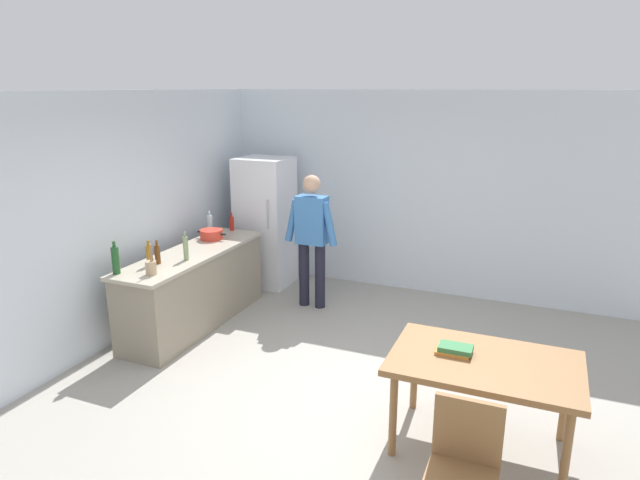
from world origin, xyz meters
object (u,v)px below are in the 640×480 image
(dining_table, at_px, (484,370))
(bottle_water_clear, at_px, (210,224))
(bottle_wine_green, at_px, (116,260))
(bottle_sauce_red, at_px, (232,223))
(bottle_beer_brown, at_px, (157,254))
(bottle_oil_amber, at_px, (149,255))
(utensil_jar, at_px, (151,267))
(book_stack, at_px, (455,349))
(person, at_px, (312,233))
(refrigerator, at_px, (265,222))
(cooking_pot, at_px, (211,234))
(bottle_vinegar_tall, at_px, (186,248))
(chair, at_px, (463,464))

(dining_table, xyz_separation_m, bottle_water_clear, (-3.65, 1.86, 0.35))
(bottle_wine_green, height_order, bottle_sauce_red, bottle_wine_green)
(bottle_beer_brown, distance_m, bottle_oil_amber, 0.10)
(utensil_jar, height_order, bottle_oil_amber, utensil_jar)
(utensil_jar, xyz_separation_m, book_stack, (3.07, -0.25, -0.20))
(utensil_jar, bearing_deg, bottle_sauce_red, 95.71)
(person, bearing_deg, book_stack, -44.96)
(bottle_beer_brown, relative_size, bottle_oil_amber, 0.93)
(person, distance_m, book_stack, 3.00)
(bottle_oil_amber, xyz_separation_m, book_stack, (3.27, -0.47, -0.24))
(person, relative_size, bottle_wine_green, 5.00)
(person, bearing_deg, refrigerator, 149.77)
(bottle_water_clear, height_order, bottle_beer_brown, bottle_water_clear)
(refrigerator, height_order, bottle_wine_green, refrigerator)
(utensil_jar, height_order, bottle_beer_brown, utensil_jar)
(cooking_pot, bearing_deg, dining_table, -25.27)
(bottle_oil_amber, height_order, bottle_vinegar_tall, bottle_vinegar_tall)
(chair, bearing_deg, cooking_pot, 142.71)
(cooking_pot, xyz_separation_m, book_stack, (3.26, -1.62, -0.18))
(person, distance_m, bottle_water_clear, 1.33)
(person, distance_m, bottle_beer_brown, 1.92)
(bottle_wine_green, relative_size, bottle_water_clear, 1.13)
(cooking_pot, relative_size, bottle_beer_brown, 1.54)
(bottle_wine_green, xyz_separation_m, book_stack, (3.42, -0.13, -0.27))
(bottle_wine_green, xyz_separation_m, bottle_beer_brown, (0.17, 0.43, -0.04))
(chair, height_order, bottle_oil_amber, bottle_oil_amber)
(bottle_beer_brown, bearing_deg, dining_table, -9.70)
(dining_table, height_order, bottle_beer_brown, bottle_beer_brown)
(bottle_vinegar_tall, bearing_deg, person, 55.26)
(cooking_pot, height_order, book_stack, cooking_pot)
(bottle_wine_green, bearing_deg, bottle_water_clear, 90.00)
(bottle_oil_amber, bearing_deg, bottle_beer_brown, 71.86)
(refrigerator, relative_size, utensil_jar, 5.62)
(refrigerator, relative_size, book_stack, 6.61)
(bottle_water_clear, bearing_deg, bottle_oil_amber, -83.99)
(cooking_pot, bearing_deg, bottle_wine_green, -95.89)
(bottle_vinegar_tall, bearing_deg, refrigerator, 90.86)
(person, relative_size, bottle_vinegar_tall, 5.31)
(bottle_wine_green, distance_m, bottle_beer_brown, 0.47)
(utensil_jar, bearing_deg, bottle_vinegar_tall, 86.33)
(dining_table, relative_size, bottle_beer_brown, 5.38)
(cooking_pot, bearing_deg, person, 23.42)
(bottle_beer_brown, height_order, book_stack, bottle_beer_brown)
(dining_table, distance_m, bottle_sauce_red, 4.10)
(person, distance_m, dining_table, 3.20)
(refrigerator, xyz_separation_m, utensil_jar, (-0.01, -2.42, 0.08))
(utensil_jar, bearing_deg, bottle_wine_green, -161.48)
(cooking_pot, distance_m, bottle_oil_amber, 1.15)
(bottle_oil_amber, relative_size, book_stack, 1.03)
(refrigerator, distance_m, book_stack, 4.07)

